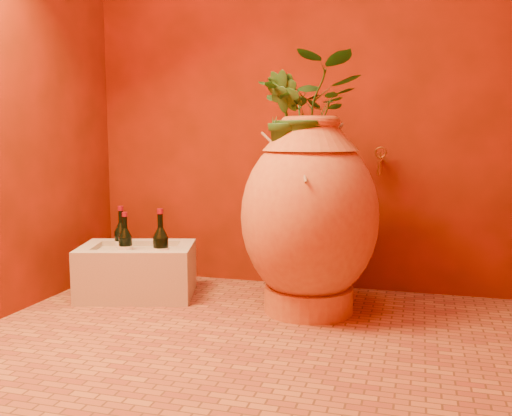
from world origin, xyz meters
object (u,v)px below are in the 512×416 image
(wine_bottle_a, at_px, (126,248))
(stone_basin, at_px, (137,272))
(wall_tap, at_px, (380,159))
(amphora, at_px, (309,216))
(wine_bottle_b, at_px, (122,243))
(wine_bottle_c, at_px, (161,250))

(wine_bottle_a, bearing_deg, stone_basin, 9.93)
(wall_tap, bearing_deg, amphora, -126.00)
(wine_bottle_a, height_order, wine_bottle_b, wine_bottle_b)
(amphora, distance_m, wine_bottle_a, 1.04)
(amphora, height_order, wine_bottle_a, amphora)
(amphora, distance_m, wall_tap, 0.59)
(wine_bottle_a, bearing_deg, wall_tap, 17.71)
(stone_basin, relative_size, wine_bottle_a, 2.24)
(wall_tap, bearing_deg, wine_bottle_a, -162.29)
(stone_basin, distance_m, wine_bottle_a, 0.14)
(stone_basin, height_order, wall_tap, wall_tap)
(amphora, xyz_separation_m, wine_bottle_a, (-1.02, -0.00, -0.22))
(amphora, height_order, wine_bottle_c, amphora)
(amphora, relative_size, wall_tap, 6.37)
(stone_basin, xyz_separation_m, wine_bottle_a, (-0.06, -0.01, 0.13))
(wine_bottle_a, height_order, wine_bottle_c, wine_bottle_c)
(stone_basin, distance_m, wine_bottle_c, 0.24)
(stone_basin, bearing_deg, wine_bottle_c, -20.55)
(amphora, relative_size, wine_bottle_a, 3.14)
(amphora, bearing_deg, wine_bottle_b, 175.11)
(stone_basin, relative_size, wall_tap, 4.54)
(amphora, distance_m, wine_bottle_c, 0.81)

